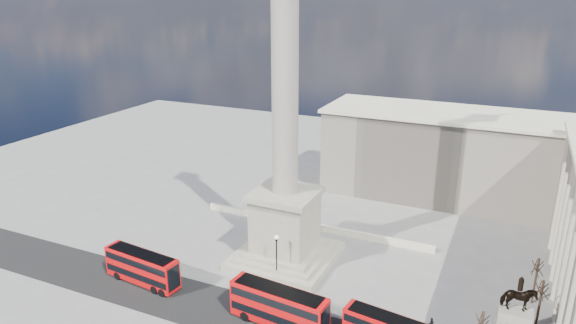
% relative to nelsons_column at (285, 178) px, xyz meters
% --- Properties ---
extents(ground, '(180.00, 180.00, 0.00)m').
position_rel_nelsons_column_xyz_m(ground, '(0.00, -5.00, -12.92)').
color(ground, gray).
rests_on(ground, ground).
extents(asphalt_road, '(120.00, 9.00, 0.01)m').
position_rel_nelsons_column_xyz_m(asphalt_road, '(5.00, -15.00, -12.91)').
color(asphalt_road, black).
rests_on(asphalt_road, ground).
extents(nelsons_column, '(14.00, 14.00, 49.85)m').
position_rel_nelsons_column_xyz_m(nelsons_column, '(0.00, 0.00, 0.00)').
color(nelsons_column, '#A8A28C').
rests_on(nelsons_column, ground).
extents(balustrade_wall, '(40.00, 0.60, 1.10)m').
position_rel_nelsons_column_xyz_m(balustrade_wall, '(0.00, 11.00, -12.37)').
color(balustrade_wall, beige).
rests_on(balustrade_wall, ground).
extents(building_northeast, '(51.00, 17.00, 16.60)m').
position_rel_nelsons_column_xyz_m(building_northeast, '(20.00, 35.00, -4.59)').
color(building_northeast, '#B4A794').
rests_on(building_northeast, ground).
extents(red_bus_a, '(11.51, 3.71, 4.58)m').
position_rel_nelsons_column_xyz_m(red_bus_a, '(-14.79, -13.98, -10.51)').
color(red_bus_a, red).
rests_on(red_bus_a, ground).
extents(red_bus_b, '(12.37, 3.90, 4.93)m').
position_rel_nelsons_column_xyz_m(red_bus_b, '(6.04, -14.71, -10.33)').
color(red_bus_b, red).
rests_on(red_bus_b, ground).
extents(victorian_lamp, '(0.59, 0.59, 6.85)m').
position_rel_nelsons_column_xyz_m(victorian_lamp, '(1.38, -5.78, -8.88)').
color(victorian_lamp, black).
rests_on(victorian_lamp, ground).
extents(equestrian_statue, '(4.38, 3.28, 9.02)m').
position_rel_nelsons_column_xyz_m(equestrian_statue, '(31.30, -7.53, -9.75)').
color(equestrian_statue, beige).
rests_on(equestrian_statue, ground).
extents(bare_tree_near, '(1.61, 1.61, 7.03)m').
position_rel_nelsons_column_xyz_m(bare_tree_near, '(28.10, -12.18, -7.38)').
color(bare_tree_near, '#332319').
rests_on(bare_tree_near, ground).
extents(bare_tree_mid, '(1.76, 1.76, 6.68)m').
position_rel_nelsons_column_xyz_m(bare_tree_mid, '(33.85, -2.42, -7.65)').
color(bare_tree_mid, '#332319').
rests_on(bare_tree_mid, ground).
extents(bare_tree_far, '(1.66, 1.66, 6.76)m').
position_rel_nelsons_column_xyz_m(bare_tree_far, '(33.40, 2.88, -7.59)').
color(bare_tree_far, '#332319').
rests_on(bare_tree_far, ground).
extents(pedestrian_standing, '(0.89, 0.74, 1.65)m').
position_rel_nelsons_column_xyz_m(pedestrian_standing, '(22.59, -8.10, -12.09)').
color(pedestrian_standing, black).
rests_on(pedestrian_standing, ground).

